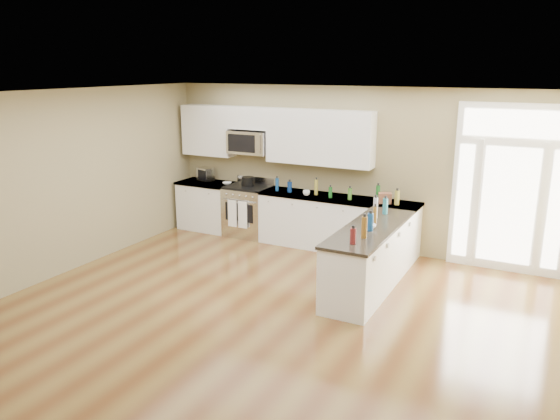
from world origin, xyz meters
name	(u,v)px	position (x,y,z in m)	size (l,w,h in m)	color
ground	(231,342)	(0.00, 0.00, 0.00)	(8.00, 8.00, 0.00)	brown
room_shell	(227,200)	(0.00, 0.00, 1.71)	(8.00, 8.00, 8.00)	#8D8159
back_cabinet_left	(207,207)	(-2.87, 3.69, 0.44)	(1.10, 0.66, 0.94)	white
back_cabinet_right	(336,225)	(-0.16, 3.69, 0.44)	(2.85, 0.66, 0.94)	white
peninsula_cabinet	(369,261)	(0.93, 2.24, 0.43)	(0.69, 2.32, 0.94)	white
upper_cabinet_left	(209,130)	(-2.88, 3.83, 1.93)	(1.04, 0.33, 0.95)	white
upper_cabinet_right	(319,137)	(-0.57, 3.83, 1.93)	(1.94, 0.33, 0.95)	white
upper_cabinet_short	(250,118)	(-1.95, 3.83, 2.20)	(0.82, 0.33, 0.40)	white
microwave	(250,142)	(-1.95, 3.80, 1.76)	(0.78, 0.41, 0.42)	silver
entry_door	(510,189)	(2.55, 3.95, 1.30)	(1.70, 0.10, 2.60)	white
kitchen_range	(248,211)	(-1.94, 3.69, 0.48)	(0.80, 0.71, 1.08)	silver
stockpot	(248,181)	(-1.97, 3.74, 1.04)	(0.23, 0.23, 0.18)	black
toaster_oven	(206,174)	(-2.97, 3.81, 1.07)	(0.30, 0.24, 0.26)	silver
cardboard_box	(385,198)	(0.70, 3.65, 1.02)	(0.21, 0.15, 0.17)	brown
bowl_left	(227,183)	(-2.40, 3.69, 0.96)	(0.17, 0.17, 0.04)	white
bowl_peninsula	(369,226)	(0.93, 2.17, 0.97)	(0.18, 0.18, 0.06)	white
cup_counter	(306,193)	(-0.67, 3.55, 0.99)	(0.12, 0.12, 0.09)	white
counter_bottles	(354,204)	(0.43, 2.87, 1.06)	(2.38, 2.41, 0.31)	#19591E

